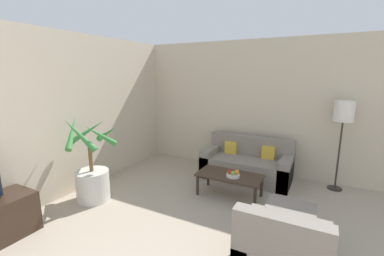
% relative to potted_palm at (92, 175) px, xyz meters
% --- Properties ---
extents(wall_back, '(8.37, 0.06, 2.70)m').
position_rel_potted_palm_xyz_m(wall_back, '(2.86, 2.57, 0.93)').
color(wall_back, beige).
rests_on(wall_back, ground_plane).
extents(wall_left, '(0.06, 8.18, 2.70)m').
position_rel_potted_palm_xyz_m(wall_left, '(-0.55, -0.75, 0.93)').
color(wall_left, beige).
rests_on(wall_left, ground_plane).
extents(potted_palm, '(0.85, 0.84, 1.41)m').
position_rel_potted_palm_xyz_m(potted_palm, '(0.00, 0.00, 0.00)').
color(potted_palm, beige).
rests_on(potted_palm, ground_plane).
extents(sofa_loveseat, '(1.68, 0.76, 0.80)m').
position_rel_potted_palm_xyz_m(sofa_loveseat, '(1.96, 2.04, -0.14)').
color(sofa_loveseat, gray).
rests_on(sofa_loveseat, ground_plane).
extents(floor_lamp, '(0.32, 0.32, 1.59)m').
position_rel_potted_palm_xyz_m(floor_lamp, '(3.51, 2.29, 0.92)').
color(floor_lamp, '#2D2823').
rests_on(floor_lamp, ground_plane).
extents(coffee_table, '(1.07, 0.53, 0.38)m').
position_rel_potted_palm_xyz_m(coffee_table, '(1.92, 1.17, -0.09)').
color(coffee_table, '#38281E').
rests_on(coffee_table, ground_plane).
extents(fruit_bowl, '(0.22, 0.22, 0.05)m').
position_rel_potted_palm_xyz_m(fruit_bowl, '(2.00, 1.10, -0.02)').
color(fruit_bowl, beige).
rests_on(fruit_bowl, coffee_table).
extents(apple_red, '(0.07, 0.07, 0.07)m').
position_rel_potted_palm_xyz_m(apple_red, '(1.94, 1.10, 0.04)').
color(apple_red, red).
rests_on(apple_red, fruit_bowl).
extents(apple_green, '(0.07, 0.07, 0.07)m').
position_rel_potted_palm_xyz_m(apple_green, '(2.01, 1.06, 0.04)').
color(apple_green, olive).
rests_on(apple_green, fruit_bowl).
extents(orange_fruit, '(0.08, 0.08, 0.08)m').
position_rel_potted_palm_xyz_m(orange_fruit, '(2.05, 1.12, 0.05)').
color(orange_fruit, orange).
rests_on(orange_fruit, fruit_bowl).
extents(armchair, '(0.86, 0.78, 0.81)m').
position_rel_potted_palm_xyz_m(armchair, '(2.99, -0.26, -0.16)').
color(armchair, gray).
rests_on(armchair, ground_plane).
extents(ottoman, '(0.60, 0.46, 0.37)m').
position_rel_potted_palm_xyz_m(ottoman, '(2.96, 0.57, -0.24)').
color(ottoman, gray).
rests_on(ottoman, ground_plane).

